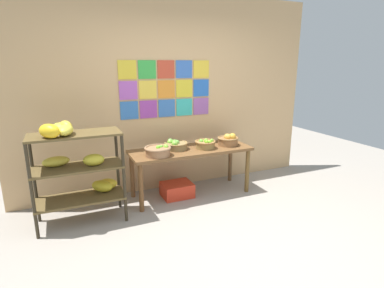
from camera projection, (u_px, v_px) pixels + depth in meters
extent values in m
plane|color=gray|center=(239.00, 252.00, 3.05)|extent=(9.76, 9.76, 0.00)
cube|color=tan|center=(171.00, 95.00, 4.39)|extent=(4.49, 0.06, 2.76)
cube|color=yellow|center=(127.00, 70.00, 4.03)|extent=(0.24, 0.01, 0.24)
cube|color=green|center=(147.00, 70.00, 4.13)|extent=(0.24, 0.01, 0.24)
cube|color=#C7432B|center=(166.00, 69.00, 4.23)|extent=(0.24, 0.01, 0.24)
cube|color=#386AC2|center=(184.00, 69.00, 4.34)|extent=(0.24, 0.01, 0.24)
cube|color=yellow|center=(201.00, 69.00, 4.44)|extent=(0.24, 0.01, 0.24)
cube|color=#AC56BE|center=(128.00, 90.00, 4.09)|extent=(0.24, 0.01, 0.24)
cube|color=yellow|center=(148.00, 90.00, 4.20)|extent=(0.24, 0.01, 0.24)
cube|color=orange|center=(166.00, 89.00, 4.30)|extent=(0.24, 0.01, 0.24)
cube|color=yellow|center=(184.00, 89.00, 4.41)|extent=(0.24, 0.01, 0.24)
cube|color=blue|center=(201.00, 88.00, 4.51)|extent=(0.24, 0.01, 0.24)
cube|color=#336EC0|center=(129.00, 110.00, 4.16)|extent=(0.24, 0.01, 0.24)
cube|color=purple|center=(149.00, 109.00, 4.27)|extent=(0.24, 0.01, 0.24)
cube|color=#356CBF|center=(167.00, 108.00, 4.37)|extent=(0.24, 0.01, 0.24)
cube|color=#33B7B0|center=(184.00, 107.00, 4.48)|extent=(0.24, 0.01, 0.24)
cube|color=#9556A6|center=(201.00, 106.00, 4.58)|extent=(0.24, 0.01, 0.24)
cylinder|color=#30281A|center=(32.00, 192.00, 3.14)|extent=(0.04, 0.04, 1.07)
cylinder|color=#30281A|center=(124.00, 179.00, 3.51)|extent=(0.04, 0.04, 1.07)
cylinder|color=#30281A|center=(34.00, 179.00, 3.50)|extent=(0.04, 0.04, 1.07)
cylinder|color=#30281A|center=(118.00, 168.00, 3.87)|extent=(0.04, 0.04, 1.07)
cube|color=brown|center=(81.00, 198.00, 3.57)|extent=(0.98, 0.44, 0.03)
ellipsoid|color=yellow|center=(107.00, 184.00, 3.80)|extent=(0.27, 0.21, 0.13)
ellipsoid|color=yellow|center=(102.00, 186.00, 3.71)|extent=(0.30, 0.28, 0.14)
cube|color=brown|center=(78.00, 167.00, 3.47)|extent=(0.98, 0.44, 0.02)
ellipsoid|color=yellow|center=(56.00, 161.00, 3.45)|extent=(0.31, 0.19, 0.11)
ellipsoid|color=yellow|center=(94.00, 160.00, 3.47)|extent=(0.24, 0.15, 0.14)
cube|color=brown|center=(75.00, 134.00, 3.37)|extent=(0.98, 0.44, 0.02)
ellipsoid|color=gold|center=(65.00, 130.00, 3.26)|extent=(0.21, 0.31, 0.12)
ellipsoid|color=yellow|center=(49.00, 131.00, 3.13)|extent=(0.28, 0.29, 0.15)
ellipsoid|color=yellow|center=(60.00, 128.00, 3.37)|extent=(0.23, 0.27, 0.12)
ellipsoid|color=yellow|center=(66.00, 127.00, 3.36)|extent=(0.19, 0.25, 0.14)
cube|color=brown|center=(191.00, 150.00, 4.23)|extent=(1.68, 0.60, 0.04)
cylinder|color=brown|center=(141.00, 188.00, 3.80)|extent=(0.06, 0.06, 0.63)
cylinder|color=brown|center=(247.00, 171.00, 4.40)|extent=(0.06, 0.06, 0.63)
cylinder|color=brown|center=(132.00, 175.00, 4.23)|extent=(0.06, 0.06, 0.63)
cylinder|color=brown|center=(230.00, 161.00, 4.83)|extent=(0.06, 0.06, 0.63)
cylinder|color=olive|center=(228.00, 142.00, 4.40)|extent=(0.28, 0.28, 0.11)
torus|color=olive|center=(228.00, 138.00, 4.39)|extent=(0.30, 0.30, 0.02)
sphere|color=gold|center=(228.00, 137.00, 4.36)|extent=(0.10, 0.10, 0.10)
sphere|color=gold|center=(233.00, 137.00, 4.38)|extent=(0.10, 0.10, 0.10)
sphere|color=gold|center=(227.00, 137.00, 4.37)|extent=(0.10, 0.10, 0.10)
sphere|color=gold|center=(227.00, 137.00, 4.37)|extent=(0.08, 0.08, 0.08)
cylinder|color=olive|center=(176.00, 146.00, 4.19)|extent=(0.30, 0.30, 0.09)
torus|color=olive|center=(176.00, 143.00, 4.18)|extent=(0.32, 0.32, 0.02)
sphere|color=#75BA3B|center=(175.00, 144.00, 4.10)|extent=(0.08, 0.08, 0.08)
sphere|color=#75B239|center=(174.00, 142.00, 4.20)|extent=(0.07, 0.07, 0.07)
sphere|color=#6CB444|center=(170.00, 141.00, 4.22)|extent=(0.08, 0.08, 0.08)
sphere|color=#77B43A|center=(170.00, 142.00, 4.20)|extent=(0.07, 0.07, 0.07)
sphere|color=#70B349|center=(176.00, 143.00, 4.18)|extent=(0.08, 0.08, 0.08)
sphere|color=#69B645|center=(175.00, 143.00, 4.15)|extent=(0.08, 0.08, 0.08)
cylinder|color=#966947|center=(158.00, 152.00, 3.90)|extent=(0.31, 0.31, 0.10)
torus|color=#926B49|center=(158.00, 148.00, 3.88)|extent=(0.34, 0.34, 0.03)
sphere|color=#75C742|center=(161.00, 146.00, 3.93)|extent=(0.04, 0.04, 0.04)
sphere|color=#73BD34|center=(166.00, 147.00, 3.92)|extent=(0.05, 0.05, 0.05)
sphere|color=#7BCF33|center=(166.00, 146.00, 3.94)|extent=(0.06, 0.06, 0.06)
sphere|color=#6ED22F|center=(158.00, 147.00, 3.88)|extent=(0.06, 0.06, 0.06)
cylinder|color=olive|center=(205.00, 145.00, 4.24)|extent=(0.26, 0.26, 0.10)
torus|color=olive|center=(205.00, 142.00, 4.23)|extent=(0.29, 0.29, 0.03)
sphere|color=#7DBA35|center=(212.00, 140.00, 4.24)|extent=(0.05, 0.05, 0.05)
sphere|color=#7ECD33|center=(206.00, 141.00, 4.22)|extent=(0.06, 0.06, 0.06)
sphere|color=#7CD32B|center=(210.00, 142.00, 4.18)|extent=(0.05, 0.05, 0.05)
sphere|color=#76C63F|center=(201.00, 141.00, 4.24)|extent=(0.06, 0.06, 0.06)
sphere|color=#7FD32C|center=(207.00, 142.00, 4.16)|extent=(0.05, 0.05, 0.05)
cube|color=red|center=(177.00, 190.00, 4.30)|extent=(0.42, 0.34, 0.20)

